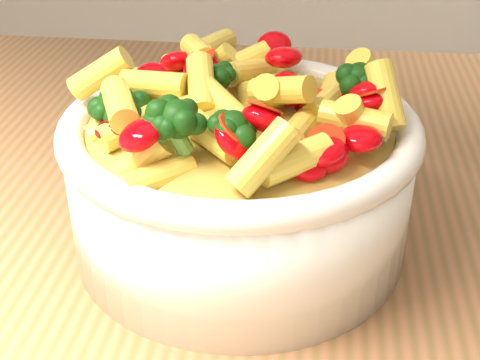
# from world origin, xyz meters

# --- Properties ---
(table) EXTENTS (1.20, 0.80, 0.90)m
(table) POSITION_xyz_m (0.00, 0.00, 0.80)
(table) COLOR #A86E48
(table) RESTS_ON ground
(serving_bowl) EXTENTS (0.26, 0.26, 0.11)m
(serving_bowl) POSITION_xyz_m (-0.07, -0.07, 0.96)
(serving_bowl) COLOR white
(serving_bowl) RESTS_ON table
(pasta_salad) EXTENTS (0.21, 0.21, 0.05)m
(pasta_salad) POSITION_xyz_m (-0.07, -0.07, 1.03)
(pasta_salad) COLOR #FFD450
(pasta_salad) RESTS_ON serving_bowl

